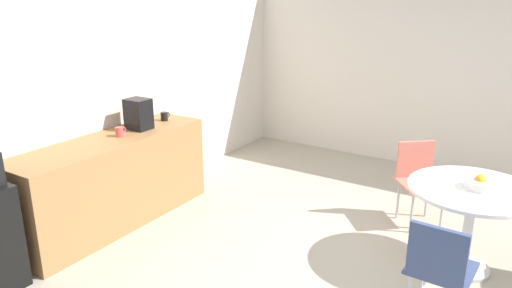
% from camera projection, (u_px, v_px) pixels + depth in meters
% --- Properties ---
extents(ground_plane, '(6.00, 6.00, 0.00)m').
position_uv_depth(ground_plane, '(380.00, 280.00, 3.96)').
color(ground_plane, '#B2A893').
extents(wall_back, '(6.00, 0.10, 2.60)m').
position_uv_depth(wall_back, '(114.00, 87.00, 5.09)').
color(wall_back, silver).
rests_on(wall_back, ground_plane).
extents(wall_side_right, '(0.10, 6.00, 2.60)m').
position_uv_depth(wall_side_right, '(467.00, 73.00, 5.98)').
color(wall_side_right, silver).
rests_on(wall_side_right, ground_plane).
extents(counter_block, '(2.13, 0.60, 0.90)m').
position_uv_depth(counter_block, '(114.00, 181.00, 4.84)').
color(counter_block, '#9E7042').
rests_on(counter_block, ground_plane).
extents(round_table, '(1.04, 1.04, 0.75)m').
position_uv_depth(round_table, '(471.00, 205.00, 3.95)').
color(round_table, silver).
rests_on(round_table, ground_plane).
extents(chair_navy, '(0.44, 0.44, 0.83)m').
position_uv_depth(chair_navy, '(439.00, 264.00, 3.24)').
color(chair_navy, silver).
rests_on(chair_navy, ground_plane).
extents(chair_coral, '(0.59, 0.59, 0.83)m').
position_uv_depth(chair_coral, '(418.00, 173.00, 4.85)').
color(chair_coral, silver).
rests_on(chair_coral, ground_plane).
extents(fruit_bowl, '(0.24, 0.24, 0.11)m').
position_uv_depth(fruit_bowl, '(480.00, 183.00, 3.88)').
color(fruit_bowl, silver).
rests_on(fruit_bowl, round_table).
extents(mug_white, '(0.13, 0.08, 0.09)m').
position_uv_depth(mug_white, '(120.00, 132.00, 4.75)').
color(mug_white, '#D84C4C').
rests_on(mug_white, counter_block).
extents(mug_green, '(0.13, 0.08, 0.09)m').
position_uv_depth(mug_green, '(164.00, 116.00, 5.33)').
color(mug_green, black).
rests_on(mug_green, counter_block).
extents(coffee_maker, '(0.20, 0.24, 0.32)m').
position_uv_depth(coffee_maker, '(138.00, 114.00, 4.98)').
color(coffee_maker, black).
rests_on(coffee_maker, counter_block).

